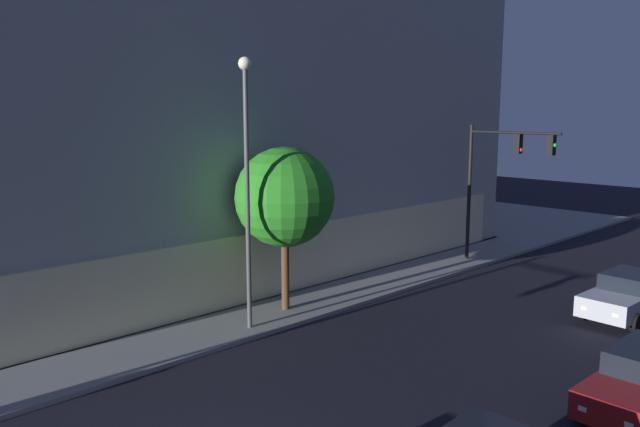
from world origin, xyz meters
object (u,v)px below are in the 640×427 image
traffic_light_far_corner (501,166)px  sidewalk_tree (285,197)px  car_silver (627,295)px  street_lamp_sidewalk (247,165)px  modern_building (166,65)px

traffic_light_far_corner → sidewalk_tree: size_ratio=1.10×
sidewalk_tree → car_silver: size_ratio=1.35×
street_lamp_sidewalk → car_silver: (10.99, -8.52, -4.95)m
street_lamp_sidewalk → sidewalk_tree: size_ratio=1.49×
street_lamp_sidewalk → car_silver: size_ratio=2.02×
traffic_light_far_corner → street_lamp_sidewalk: street_lamp_sidewalk is taller
modern_building → car_silver: (5.63, -22.52, -9.21)m
traffic_light_far_corner → car_silver: 8.89m
car_silver → street_lamp_sidewalk: bearing=142.2°
modern_building → sidewalk_tree: 14.82m
sidewalk_tree → car_silver: (8.77, -9.18, -3.58)m
street_lamp_sidewalk → sidewalk_tree: bearing=16.6°
street_lamp_sidewalk → traffic_light_far_corner: bearing=-5.3°
traffic_light_far_corner → sidewalk_tree: (-11.90, 1.96, -0.56)m
traffic_light_far_corner → sidewalk_tree: 12.07m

